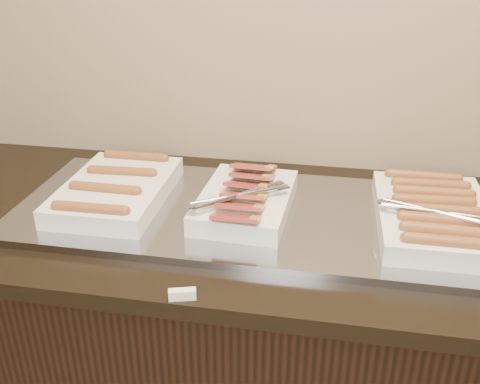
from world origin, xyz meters
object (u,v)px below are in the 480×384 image
(dish_right, at_px, (434,215))
(warming_tray, at_px, (249,214))
(dish_left, at_px, (117,190))
(counter, at_px, (255,351))
(dish_center, at_px, (245,199))

(dish_right, bearing_deg, warming_tray, 178.74)
(warming_tray, bearing_deg, dish_left, -180.00)
(warming_tray, bearing_deg, dish_right, -0.42)
(counter, bearing_deg, warming_tray, 180.00)
(counter, height_order, warming_tray, warming_tray)
(counter, height_order, dish_center, dish_center)
(warming_tray, height_order, dish_right, dish_right)
(warming_tray, distance_m, dish_right, 0.45)
(dish_right, bearing_deg, counter, 178.72)
(counter, bearing_deg, dish_center, -170.92)
(counter, xyz_separation_m, dish_right, (0.43, -0.00, 0.50))
(dish_left, xyz_separation_m, dish_center, (0.35, -0.00, 0.01))
(counter, distance_m, dish_center, 0.50)
(counter, relative_size, dish_left, 5.33)
(warming_tray, distance_m, dish_center, 0.04)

